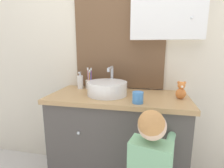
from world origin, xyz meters
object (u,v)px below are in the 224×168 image
soap_dispenser (80,82)px  toothbrush_holder (90,84)px  teddy_bear (181,91)px  drinking_cup (138,98)px  sink_basin (108,88)px

soap_dispenser → toothbrush_holder: bearing=5.2°
teddy_bear → drinking_cup: bearing=-151.3°
sink_basin → toothbrush_holder: 0.27m
sink_basin → drinking_cup: size_ratio=4.74×
toothbrush_holder → teddy_bear: 0.79m
sink_basin → soap_dispenser: (-0.30, 0.16, 0.01)m
sink_basin → soap_dispenser: size_ratio=2.37×
teddy_bear → drinking_cup: 0.35m
sink_basin → teddy_bear: 0.57m
drinking_cup → teddy_bear: bearing=28.7°
toothbrush_holder → teddy_bear: toothbrush_holder is taller
soap_dispenser → teddy_bear: size_ratio=1.18×
teddy_bear → toothbrush_holder: bearing=167.6°
sink_basin → toothbrush_holder: bearing=142.2°
soap_dispenser → drinking_cup: (0.56, -0.33, -0.02)m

